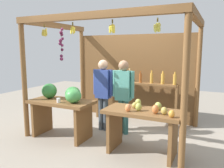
# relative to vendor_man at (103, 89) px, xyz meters

# --- Properties ---
(ground_plane) EXTENTS (12.00, 12.00, 0.00)m
(ground_plane) POSITION_rel_vendor_man_xyz_m (0.28, 0.07, -0.94)
(ground_plane) COLOR gray
(ground_plane) RESTS_ON ground
(market_stall) EXTENTS (3.25, 2.25, 2.41)m
(market_stall) POSITION_rel_vendor_man_xyz_m (0.28, 0.56, 0.47)
(market_stall) COLOR brown
(market_stall) RESTS_ON ground
(fruit_counter_left) EXTENTS (1.32, 0.64, 1.09)m
(fruit_counter_left) POSITION_rel_vendor_man_xyz_m (-0.56, -0.71, -0.22)
(fruit_counter_left) COLOR brown
(fruit_counter_left) RESTS_ON ground
(fruit_counter_right) EXTENTS (1.32, 0.64, 0.92)m
(fruit_counter_right) POSITION_rel_vendor_man_xyz_m (1.16, -0.73, -0.36)
(fruit_counter_right) COLOR brown
(fruit_counter_right) RESTS_ON ground
(bottle_shelf_unit) EXTENTS (2.09, 0.22, 1.34)m
(bottle_shelf_unit) POSITION_rel_vendor_man_xyz_m (0.42, 0.87, -0.13)
(bottle_shelf_unit) COLOR brown
(bottle_shelf_unit) RESTS_ON ground
(vendor_man) EXTENTS (0.48, 0.21, 1.58)m
(vendor_man) POSITION_rel_vendor_man_xyz_m (0.00, 0.00, 0.00)
(vendor_man) COLOR #404B54
(vendor_man) RESTS_ON ground
(vendor_woman) EXTENTS (0.48, 0.21, 1.57)m
(vendor_woman) POSITION_rel_vendor_man_xyz_m (0.49, -0.01, -0.00)
(vendor_woman) COLOR #2C5D58
(vendor_woman) RESTS_ON ground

